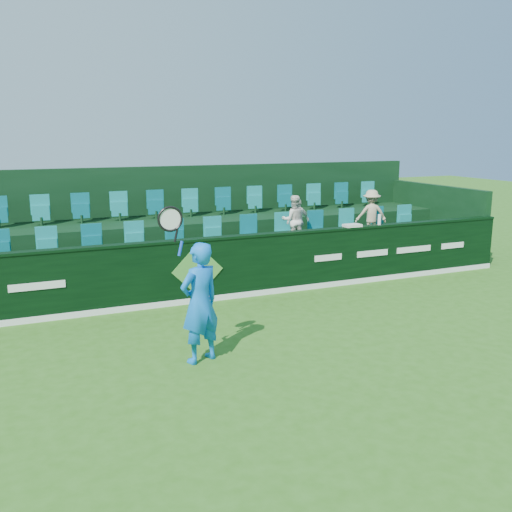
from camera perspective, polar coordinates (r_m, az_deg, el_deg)
name	(u,v)px	position (r m, az deg, el deg)	size (l,w,h in m)	color
ground	(278,374)	(8.58, 2.26, -11.72)	(60.00, 60.00, 0.00)	#306518
sponsor_hoarding	(196,270)	(11.91, -6.01, -1.45)	(16.00, 0.25, 1.35)	black
stand_tier_front	(182,272)	(13.00, -7.45, -1.56)	(16.00, 2.00, 0.80)	black
stand_tier_back	(161,246)	(14.74, -9.51, 1.01)	(16.00, 1.80, 1.30)	black
stand_rear	(156,221)	(15.07, -10.00, 3.43)	(16.00, 4.10, 2.60)	black
seat_row_front	(176,238)	(13.23, -8.01, 1.77)	(13.50, 0.50, 0.60)	teal
seat_row_back	(156,207)	(14.88, -9.92, 4.81)	(13.50, 0.50, 0.60)	teal
tennis_player	(200,302)	(8.75, -5.67, -4.60)	(1.07, 0.66, 2.50)	blue
spectator_left	(294,220)	(13.84, 3.79, 3.60)	(0.59, 0.46, 1.21)	white
spectator_middle	(298,221)	(13.90, 4.21, 3.48)	(0.67, 0.28, 1.14)	white
spectator_right	(371,214)	(14.98, 11.44, 4.13)	(0.81, 0.46, 1.25)	tan
towel	(352,225)	(13.35, 9.60, 3.03)	(0.40, 0.26, 0.06)	silver
drinks_bottle	(379,219)	(13.76, 12.24, 3.59)	(0.08, 0.08, 0.25)	white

